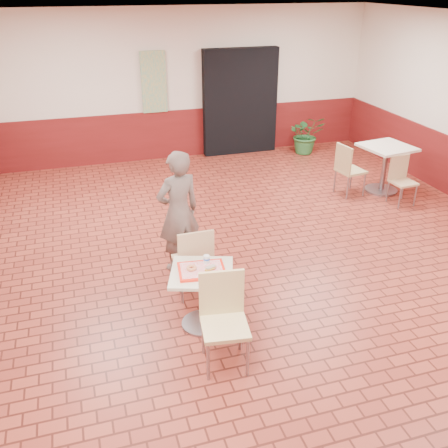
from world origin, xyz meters
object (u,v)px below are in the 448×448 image
object	(u,v)px
main_table	(202,289)
chair_main_front	(223,315)
customer	(178,212)
long_john_donut	(210,268)
chair_second_left	(348,167)
potted_plant	(306,134)
ring_donut	(192,268)
paper_cup	(207,259)
serving_tray	(202,270)
chair_main_back	(194,259)
chair_second_front	(401,177)
second_table	(385,161)

from	to	relation	value
main_table	chair_main_front	world-z (taller)	chair_main_front
main_table	customer	bearing A→B (deg)	88.47
customer	long_john_donut	bearing A→B (deg)	76.30
chair_main_front	chair_second_left	bearing A→B (deg)	54.11
potted_plant	ring_donut	bearing A→B (deg)	-126.36
chair_main_front	customer	distance (m)	1.89
ring_donut	paper_cup	world-z (taller)	paper_cup
chair_main_front	serving_tray	bearing A→B (deg)	103.38
chair_main_back	ring_donut	world-z (taller)	chair_main_back
ring_donut	chair_second_front	size ratio (longest dim) A/B	0.14
paper_cup	chair_second_front	distance (m)	4.56
customer	potted_plant	distance (m)	5.40
chair_second_front	chair_main_front	bearing A→B (deg)	-147.97
chair_main_front	second_table	xyz separation A→B (m)	(4.03, 3.41, 0.03)
paper_cup	chair_second_front	bearing A→B (deg)	28.67
chair_main_back	long_john_donut	xyz separation A→B (m)	(0.03, -0.61, 0.22)
ring_donut	long_john_donut	xyz separation A→B (m)	(0.18, -0.07, 0.00)
chair_main_back	ring_donut	size ratio (longest dim) A/B	8.34
long_john_donut	paper_cup	xyz separation A→B (m)	(0.00, 0.15, 0.03)
chair_main_back	chair_second_front	distance (m)	4.38
customer	potted_plant	world-z (taller)	customer
main_table	paper_cup	xyz separation A→B (m)	(0.09, 0.11, 0.30)
paper_cup	second_table	bearing A→B (deg)	34.02
chair_main_back	paper_cup	xyz separation A→B (m)	(0.03, -0.45, 0.25)
main_table	chair_second_left	bearing A→B (deg)	40.22
chair_main_front	chair_second_left	size ratio (longest dim) A/B	1.05
paper_cup	second_table	distance (m)	4.83
chair_main_back	customer	xyz separation A→B (m)	(-0.02, 0.71, 0.29)
potted_plant	second_table	bearing A→B (deg)	-81.11
main_table	ring_donut	bearing A→B (deg)	167.16
main_table	chair_main_back	bearing A→B (deg)	84.83
main_table	potted_plant	bearing A→B (deg)	54.50
long_john_donut	ring_donut	bearing A→B (deg)	160.21
main_table	ring_donut	xyz separation A→B (m)	(-0.10, 0.02, 0.27)
customer	second_table	size ratio (longest dim) A/B	1.92
chair_second_front	potted_plant	world-z (taller)	potted_plant
customer	chair_main_front	bearing A→B (deg)	74.88
chair_main_back	paper_cup	world-z (taller)	chair_main_back
chair_second_front	chair_second_left	bearing A→B (deg)	137.57
main_table	customer	xyz separation A→B (m)	(0.03, 1.27, 0.34)
paper_cup	chair_second_left	size ratio (longest dim) A/B	0.09
serving_tray	chair_second_front	size ratio (longest dim) A/B	0.61
long_john_donut	potted_plant	world-z (taller)	potted_plant
long_john_donut	potted_plant	xyz separation A→B (m)	(3.63, 5.25, -0.32)
second_table	potted_plant	world-z (taller)	second_table
paper_cup	serving_tray	bearing A→B (deg)	-127.82
serving_tray	second_table	world-z (taller)	second_table
main_table	chair_second_front	bearing A→B (deg)	29.35
chair_second_front	potted_plant	bearing A→B (deg)	93.35
long_john_donut	chair_second_left	world-z (taller)	chair_second_left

